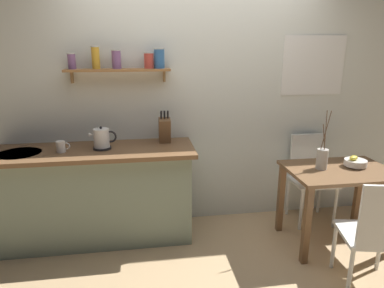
{
  "coord_description": "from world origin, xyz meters",
  "views": [
    {
      "loc": [
        -0.56,
        -2.79,
        1.84
      ],
      "look_at": [
        -0.1,
        0.25,
        0.95
      ],
      "focal_mm": 31.98,
      "sensor_mm": 36.0,
      "label": 1
    }
  ],
  "objects_px": {
    "dining_chair_far": "(310,173)",
    "dining_chair_near": "(376,232)",
    "twig_vase": "(322,158)",
    "knife_block": "(165,130)",
    "dining_table": "(338,182)",
    "electric_kettle": "(102,139)",
    "fruit_bowl": "(355,162)",
    "coffee_mug_by_sink": "(61,147)"
  },
  "relations": [
    {
      "from": "dining_chair_far",
      "to": "dining_chair_near",
      "type": "bearing_deg",
      "value": -93.65
    },
    {
      "from": "twig_vase",
      "to": "coffee_mug_by_sink",
      "type": "height_order",
      "value": "twig_vase"
    },
    {
      "from": "twig_vase",
      "to": "dining_chair_near",
      "type": "bearing_deg",
      "value": -83.66
    },
    {
      "from": "fruit_bowl",
      "to": "electric_kettle",
      "type": "relative_size",
      "value": 0.82
    },
    {
      "from": "dining_chair_far",
      "to": "knife_block",
      "type": "height_order",
      "value": "knife_block"
    },
    {
      "from": "dining_table",
      "to": "electric_kettle",
      "type": "relative_size",
      "value": 3.87
    },
    {
      "from": "fruit_bowl",
      "to": "knife_block",
      "type": "bearing_deg",
      "value": 164.59
    },
    {
      "from": "dining_table",
      "to": "coffee_mug_by_sink",
      "type": "xyz_separation_m",
      "value": [
        -2.5,
        0.34,
        0.36
      ]
    },
    {
      "from": "dining_chair_far",
      "to": "twig_vase",
      "type": "bearing_deg",
      "value": -108.21
    },
    {
      "from": "electric_kettle",
      "to": "knife_block",
      "type": "xyz_separation_m",
      "value": [
        0.58,
        0.13,
        0.03
      ]
    },
    {
      "from": "dining_table",
      "to": "twig_vase",
      "type": "xyz_separation_m",
      "value": [
        -0.17,
        0.03,
        0.23
      ]
    },
    {
      "from": "dining_chair_far",
      "to": "knife_block",
      "type": "relative_size",
      "value": 2.89
    },
    {
      "from": "coffee_mug_by_sink",
      "to": "dining_table",
      "type": "bearing_deg",
      "value": -7.77
    },
    {
      "from": "dining_table",
      "to": "dining_chair_far",
      "type": "distance_m",
      "value": 0.51
    },
    {
      "from": "dining_chair_far",
      "to": "twig_vase",
      "type": "distance_m",
      "value": 0.6
    },
    {
      "from": "dining_table",
      "to": "dining_chair_far",
      "type": "xyz_separation_m",
      "value": [
        -0.01,
        0.5,
        -0.1
      ]
    },
    {
      "from": "knife_block",
      "to": "coffee_mug_by_sink",
      "type": "xyz_separation_m",
      "value": [
        -0.93,
        -0.18,
        -0.08
      ]
    },
    {
      "from": "fruit_bowl",
      "to": "electric_kettle",
      "type": "bearing_deg",
      "value": 171.46
    },
    {
      "from": "dining_table",
      "to": "electric_kettle",
      "type": "distance_m",
      "value": 2.22
    },
    {
      "from": "knife_block",
      "to": "dining_table",
      "type": "bearing_deg",
      "value": -18.29
    },
    {
      "from": "electric_kettle",
      "to": "knife_block",
      "type": "height_order",
      "value": "knife_block"
    },
    {
      "from": "dining_table",
      "to": "fruit_bowl",
      "type": "xyz_separation_m",
      "value": [
        0.17,
        0.04,
        0.18
      ]
    },
    {
      "from": "electric_kettle",
      "to": "fruit_bowl",
      "type": "bearing_deg",
      "value": -8.54
    },
    {
      "from": "knife_block",
      "to": "electric_kettle",
      "type": "bearing_deg",
      "value": -167.43
    },
    {
      "from": "dining_chair_near",
      "to": "electric_kettle",
      "type": "height_order",
      "value": "electric_kettle"
    },
    {
      "from": "knife_block",
      "to": "dining_chair_near",
      "type": "bearing_deg",
      "value": -39.11
    },
    {
      "from": "dining_chair_near",
      "to": "electric_kettle",
      "type": "xyz_separation_m",
      "value": [
        -2.06,
        1.07,
        0.51
      ]
    },
    {
      "from": "dining_chair_far",
      "to": "coffee_mug_by_sink",
      "type": "bearing_deg",
      "value": -176.28
    },
    {
      "from": "dining_chair_far",
      "to": "twig_vase",
      "type": "relative_size",
      "value": 1.71
    },
    {
      "from": "dining_chair_far",
      "to": "electric_kettle",
      "type": "height_order",
      "value": "electric_kettle"
    },
    {
      "from": "dining_chair_near",
      "to": "fruit_bowl",
      "type": "height_order",
      "value": "dining_chair_near"
    },
    {
      "from": "dining_table",
      "to": "electric_kettle",
      "type": "xyz_separation_m",
      "value": [
        -2.15,
        0.39,
        0.4
      ]
    },
    {
      "from": "dining_chair_far",
      "to": "knife_block",
      "type": "bearing_deg",
      "value": 179.47
    },
    {
      "from": "twig_vase",
      "to": "knife_block",
      "type": "height_order",
      "value": "twig_vase"
    },
    {
      "from": "dining_table",
      "to": "dining_chair_far",
      "type": "relative_size",
      "value": 1.02
    },
    {
      "from": "dining_chair_far",
      "to": "fruit_bowl",
      "type": "height_order",
      "value": "dining_chair_far"
    },
    {
      "from": "knife_block",
      "to": "coffee_mug_by_sink",
      "type": "distance_m",
      "value": 0.95
    },
    {
      "from": "fruit_bowl",
      "to": "coffee_mug_by_sink",
      "type": "relative_size",
      "value": 1.67
    },
    {
      "from": "electric_kettle",
      "to": "coffee_mug_by_sink",
      "type": "bearing_deg",
      "value": -172.54
    },
    {
      "from": "knife_block",
      "to": "twig_vase",
      "type": "bearing_deg",
      "value": -19.17
    },
    {
      "from": "dining_chair_near",
      "to": "fruit_bowl",
      "type": "xyz_separation_m",
      "value": [
        0.26,
        0.72,
        0.29
      ]
    },
    {
      "from": "dining_table",
      "to": "dining_chair_near",
      "type": "bearing_deg",
      "value": -97.44
    }
  ]
}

